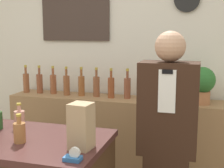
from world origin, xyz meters
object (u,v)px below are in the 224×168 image
paper_bag (81,126)px  tape_dispenser (73,156)px  shopkeeper (167,145)px  potted_plant (202,83)px

paper_bag → tape_dispenser: 0.20m
shopkeeper → potted_plant: size_ratio=4.72×
shopkeeper → potted_plant: (0.22, 0.75, 0.34)m
shopkeeper → paper_bag: bearing=-124.6°
potted_plant → tape_dispenser: size_ratio=3.81×
shopkeeper → potted_plant: shopkeeper is taller
potted_plant → paper_bag: size_ratio=1.32×
potted_plant → shopkeeper: bearing=-106.2°
tape_dispenser → potted_plant: bearing=68.2°
shopkeeper → paper_bag: (-0.42, -0.60, 0.28)m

